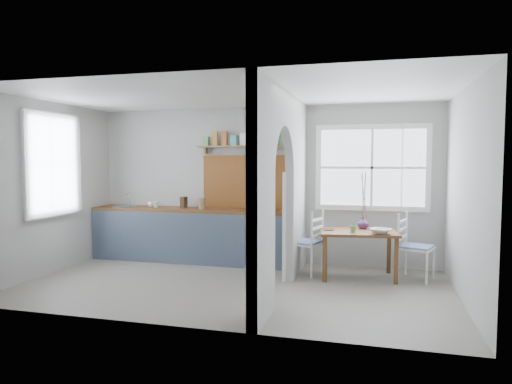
% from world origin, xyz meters
% --- Properties ---
extents(floor, '(5.80, 3.20, 0.01)m').
position_xyz_m(floor, '(0.00, 0.00, 0.00)').
color(floor, gray).
rests_on(floor, ground).
extents(ceiling, '(5.80, 3.20, 0.01)m').
position_xyz_m(ceiling, '(0.00, 0.00, 2.60)').
color(ceiling, '#B7B6AE').
rests_on(ceiling, walls).
extents(walls, '(5.81, 3.21, 2.60)m').
position_xyz_m(walls, '(0.00, 0.00, 1.30)').
color(walls, '#B7B6AE').
rests_on(walls, floor).
extents(partition, '(0.12, 3.20, 2.60)m').
position_xyz_m(partition, '(0.70, 0.06, 1.45)').
color(partition, '#B7B6AE').
rests_on(partition, floor).
extents(kitchen_window, '(0.10, 1.16, 1.50)m').
position_xyz_m(kitchen_window, '(-2.87, 0.00, 1.65)').
color(kitchen_window, white).
rests_on(kitchen_window, walls).
extents(nook_window, '(1.76, 0.10, 1.30)m').
position_xyz_m(nook_window, '(1.80, 1.56, 1.60)').
color(nook_window, white).
rests_on(nook_window, walls).
extents(counter, '(3.50, 0.60, 0.90)m').
position_xyz_m(counter, '(-1.13, 1.33, 0.46)').
color(counter, brown).
rests_on(counter, floor).
extents(sink, '(0.40, 0.40, 0.02)m').
position_xyz_m(sink, '(-2.43, 1.30, 0.89)').
color(sink, '#B1B7BE').
rests_on(sink, counter).
extents(backsplash, '(1.65, 0.03, 0.90)m').
position_xyz_m(backsplash, '(-0.20, 1.58, 1.35)').
color(backsplash, brown).
rests_on(backsplash, walls).
extents(shelf, '(1.75, 0.20, 0.21)m').
position_xyz_m(shelf, '(-0.21, 1.49, 2.01)').
color(shelf, tan).
rests_on(shelf, walls).
extents(pendant_lamp, '(0.26, 0.26, 0.16)m').
position_xyz_m(pendant_lamp, '(0.15, 1.15, 1.88)').
color(pendant_lamp, silver).
rests_on(pendant_lamp, ceiling).
extents(utensil_rail, '(0.02, 0.50, 0.02)m').
position_xyz_m(utensil_rail, '(0.61, 0.90, 1.45)').
color(utensil_rail, '#B1B7BE').
rests_on(utensil_rail, partition).
extents(dining_table, '(1.19, 0.88, 0.69)m').
position_xyz_m(dining_table, '(1.63, 0.90, 0.34)').
color(dining_table, brown).
rests_on(dining_table, floor).
extents(chair_left, '(0.55, 0.55, 0.98)m').
position_xyz_m(chair_left, '(0.84, 0.93, 0.49)').
color(chair_left, white).
rests_on(chair_left, floor).
extents(chair_right, '(0.56, 0.56, 0.96)m').
position_xyz_m(chair_right, '(2.44, 1.00, 0.48)').
color(chair_right, white).
rests_on(chair_right, floor).
extents(kettle, '(0.21, 0.18, 0.22)m').
position_xyz_m(kettle, '(0.15, 1.19, 1.01)').
color(kettle, white).
rests_on(kettle, counter).
extents(mug_a, '(0.14, 0.14, 0.10)m').
position_xyz_m(mug_a, '(-1.80, 1.27, 0.95)').
color(mug_a, silver).
rests_on(mug_a, counter).
extents(mug_b, '(0.12, 0.12, 0.09)m').
position_xyz_m(mug_b, '(-1.93, 1.35, 0.95)').
color(mug_b, white).
rests_on(mug_b, counter).
extents(knife_block, '(0.10, 0.13, 0.19)m').
position_xyz_m(knife_block, '(-1.33, 1.39, 0.99)').
color(knife_block, '#412C18').
rests_on(knife_block, counter).
extents(jar, '(0.13, 0.13, 0.18)m').
position_xyz_m(jar, '(-0.97, 1.31, 0.99)').
color(jar, '#998053').
rests_on(jar, counter).
extents(towel_magenta, '(0.02, 0.03, 0.53)m').
position_xyz_m(towel_magenta, '(0.58, 0.97, 0.28)').
color(towel_magenta, '#AD1F44').
rests_on(towel_magenta, counter).
extents(towel_orange, '(0.02, 0.03, 0.55)m').
position_xyz_m(towel_orange, '(0.58, 0.92, 0.25)').
color(towel_orange, '#D35112').
rests_on(towel_orange, counter).
extents(bowl, '(0.36, 0.36, 0.07)m').
position_xyz_m(bowl, '(1.94, 0.75, 0.72)').
color(bowl, white).
rests_on(bowl, dining_table).
extents(table_cup, '(0.13, 0.13, 0.09)m').
position_xyz_m(table_cup, '(1.56, 0.78, 0.73)').
color(table_cup, '#5DA65F').
rests_on(table_cup, dining_table).
extents(plate, '(0.17, 0.17, 0.01)m').
position_xyz_m(plate, '(1.21, 0.88, 0.69)').
color(plate, black).
rests_on(plate, dining_table).
extents(vase, '(0.18, 0.18, 0.18)m').
position_xyz_m(vase, '(1.69, 1.15, 0.78)').
color(vase, '#562C64').
rests_on(vase, dining_table).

